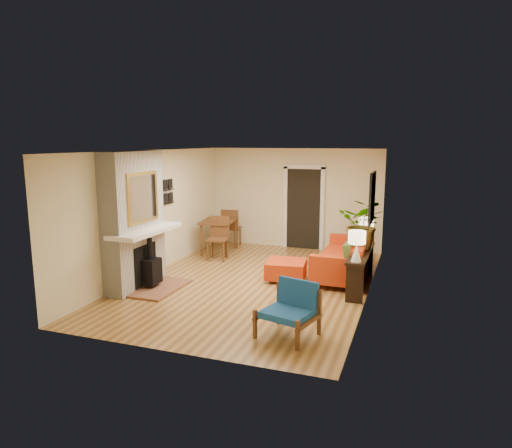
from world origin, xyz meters
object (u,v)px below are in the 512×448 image
(lamp_near, at_px, (357,242))
(console_table, at_px, (361,259))
(blue_chair, at_px, (291,306))
(houseplant, at_px, (363,224))
(dining_table, at_px, (222,226))
(lamp_far, at_px, (366,228))
(ottoman, at_px, (286,269))
(sofa, at_px, (348,257))

(lamp_near, bearing_deg, console_table, 90.00)
(blue_chair, xyz_separation_m, houseplant, (0.69, 2.71, 0.79))
(dining_table, relative_size, lamp_near, 3.60)
(lamp_far, bearing_deg, ottoman, -157.12)
(sofa, height_order, lamp_near, lamp_near)
(lamp_near, bearing_deg, blue_chair, -112.32)
(ottoman, height_order, houseplant, houseplant)
(blue_chair, xyz_separation_m, lamp_far, (0.70, 3.15, 0.64))
(dining_table, height_order, lamp_far, lamp_far)
(sofa, relative_size, ottoman, 2.66)
(ottoman, relative_size, blue_chair, 0.95)
(ottoman, relative_size, lamp_far, 1.60)
(dining_table, bearing_deg, lamp_far, -16.05)
(dining_table, xyz_separation_m, lamp_near, (3.64, -2.50, 0.39))
(lamp_near, relative_size, houseplant, 0.55)
(sofa, bearing_deg, lamp_far, -9.76)
(sofa, xyz_separation_m, blue_chair, (-0.36, -3.21, 0.02))
(blue_chair, distance_m, houseplant, 2.91)
(blue_chair, xyz_separation_m, dining_table, (-2.94, 4.20, 0.25))
(lamp_near, height_order, lamp_far, same)
(ottoman, height_order, lamp_far, lamp_far)
(blue_chair, height_order, console_table, blue_chair)
(dining_table, xyz_separation_m, console_table, (3.64, -1.73, -0.09))
(dining_table, bearing_deg, ottoman, -37.84)
(blue_chair, bearing_deg, lamp_near, 67.68)
(console_table, relative_size, lamp_near, 3.43)
(lamp_far, bearing_deg, sofa, 170.24)
(console_table, relative_size, houseplant, 1.89)
(dining_table, bearing_deg, houseplant, -22.31)
(blue_chair, height_order, dining_table, dining_table)
(console_table, distance_m, lamp_near, 0.91)
(lamp_near, bearing_deg, ottoman, 150.94)
(dining_table, xyz_separation_m, lamp_far, (3.64, -1.05, 0.39))
(lamp_near, relative_size, lamp_far, 1.00)
(console_table, bearing_deg, lamp_near, -90.00)
(sofa, xyz_separation_m, lamp_far, (0.33, -0.06, 0.66))
(console_table, relative_size, lamp_far, 3.43)
(lamp_far, bearing_deg, blue_chair, -102.48)
(blue_chair, relative_size, houseplant, 0.93)
(sofa, xyz_separation_m, dining_table, (-3.30, 0.99, 0.27))
(blue_chair, bearing_deg, dining_table, 125.01)
(console_table, bearing_deg, sofa, 114.18)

